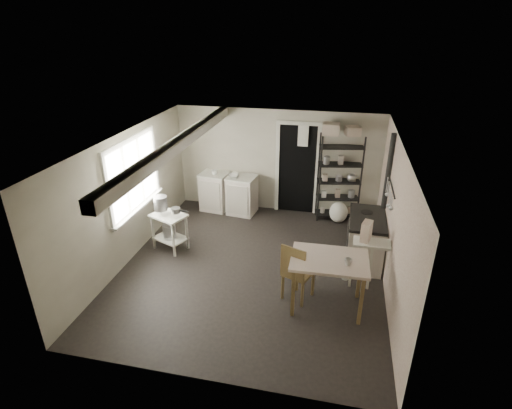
% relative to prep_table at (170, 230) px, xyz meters
% --- Properties ---
extents(floor, '(5.00, 5.00, 0.00)m').
position_rel_prep_table_xyz_m(floor, '(1.67, -0.32, -0.40)').
color(floor, black).
rests_on(floor, ground).
extents(ceiling, '(5.00, 5.00, 0.00)m').
position_rel_prep_table_xyz_m(ceiling, '(1.67, -0.32, 1.90)').
color(ceiling, silver).
rests_on(ceiling, wall_back).
extents(wall_back, '(4.50, 0.02, 2.30)m').
position_rel_prep_table_xyz_m(wall_back, '(1.67, 2.18, 0.75)').
color(wall_back, '#B7B29C').
rests_on(wall_back, ground).
extents(wall_front, '(4.50, 0.02, 2.30)m').
position_rel_prep_table_xyz_m(wall_front, '(1.67, -2.82, 0.75)').
color(wall_front, '#B7B29C').
rests_on(wall_front, ground).
extents(wall_left, '(0.02, 5.00, 2.30)m').
position_rel_prep_table_xyz_m(wall_left, '(-0.58, -0.32, 0.75)').
color(wall_left, '#B7B29C').
rests_on(wall_left, ground).
extents(wall_right, '(0.02, 5.00, 2.30)m').
position_rel_prep_table_xyz_m(wall_right, '(3.92, -0.32, 0.75)').
color(wall_right, '#B7B29C').
rests_on(wall_right, ground).
extents(window, '(0.12, 1.76, 1.28)m').
position_rel_prep_table_xyz_m(window, '(-0.55, -0.12, 1.10)').
color(window, beige).
rests_on(window, wall_left).
extents(doorway, '(0.96, 0.10, 2.08)m').
position_rel_prep_table_xyz_m(doorway, '(2.12, 2.15, 0.60)').
color(doorway, beige).
rests_on(doorway, ground).
extents(ceiling_beam, '(0.18, 5.00, 0.18)m').
position_rel_prep_table_xyz_m(ceiling_beam, '(0.47, -0.32, 1.80)').
color(ceiling_beam, beige).
rests_on(ceiling_beam, ceiling).
extents(wallpaper_panel, '(0.01, 5.00, 2.30)m').
position_rel_prep_table_xyz_m(wallpaper_panel, '(3.91, -0.32, 0.75)').
color(wallpaper_panel, '#C0AE9C').
rests_on(wallpaper_panel, wall_right).
extents(utensil_rail, '(0.06, 1.20, 0.44)m').
position_rel_prep_table_xyz_m(utensil_rail, '(3.86, 0.28, 1.15)').
color(utensil_rail, silver).
rests_on(utensil_rail, wall_right).
extents(prep_table, '(0.75, 0.65, 0.71)m').
position_rel_prep_table_xyz_m(prep_table, '(0.00, 0.00, 0.00)').
color(prep_table, beige).
rests_on(prep_table, ground).
extents(stockpot, '(0.32, 0.32, 0.27)m').
position_rel_prep_table_xyz_m(stockpot, '(-0.13, -0.00, 0.54)').
color(stockpot, silver).
rests_on(stockpot, prep_table).
extents(saucepan, '(0.20, 0.20, 0.10)m').
position_rel_prep_table_xyz_m(saucepan, '(0.18, -0.05, 0.45)').
color(saucepan, silver).
rests_on(saucepan, prep_table).
extents(bucket, '(0.25, 0.25, 0.26)m').
position_rel_prep_table_xyz_m(bucket, '(-0.00, -0.02, -0.02)').
color(bucket, silver).
rests_on(bucket, prep_table).
extents(base_cabinets, '(1.38, 0.73, 0.87)m').
position_rel_prep_table_xyz_m(base_cabinets, '(0.62, 1.86, 0.06)').
color(base_cabinets, beige).
rests_on(base_cabinets, ground).
extents(mixing_bowl, '(0.39, 0.39, 0.08)m').
position_rel_prep_table_xyz_m(mixing_bowl, '(0.77, 1.75, 0.56)').
color(mixing_bowl, silver).
rests_on(mixing_bowl, base_cabinets).
extents(counter_cup, '(0.15, 0.15, 0.10)m').
position_rel_prep_table_xyz_m(counter_cup, '(0.33, 1.82, 0.57)').
color(counter_cup, silver).
rests_on(counter_cup, base_cabinets).
extents(shelf_rack, '(0.94, 0.51, 1.89)m').
position_rel_prep_table_xyz_m(shelf_rack, '(3.04, 1.99, 0.55)').
color(shelf_rack, black).
rests_on(shelf_rack, ground).
extents(shelf_jar, '(0.09, 0.09, 0.19)m').
position_rel_prep_table_xyz_m(shelf_jar, '(2.75, 1.93, 0.97)').
color(shelf_jar, silver).
rests_on(shelf_jar, shelf_rack).
extents(storage_box_a, '(0.35, 0.31, 0.23)m').
position_rel_prep_table_xyz_m(storage_box_a, '(2.80, 1.95, 1.61)').
color(storage_box_a, beige).
rests_on(storage_box_a, shelf_rack).
extents(storage_box_b, '(0.35, 0.33, 0.18)m').
position_rel_prep_table_xyz_m(storage_box_b, '(3.22, 1.97, 1.59)').
color(storage_box_b, beige).
rests_on(storage_box_b, shelf_rack).
extents(stove, '(0.64, 1.13, 0.88)m').
position_rel_prep_table_xyz_m(stove, '(3.59, 0.35, 0.04)').
color(stove, beige).
rests_on(stove, ground).
extents(stovepipe, '(0.12, 0.12, 1.55)m').
position_rel_prep_table_xyz_m(stovepipe, '(3.88, 0.76, 1.19)').
color(stovepipe, black).
rests_on(stovepipe, stove).
extents(side_ledge, '(0.57, 0.31, 0.88)m').
position_rel_prep_table_xyz_m(side_ledge, '(3.62, -0.51, 0.03)').
color(side_ledge, beige).
rests_on(side_ledge, ground).
extents(oats_box, '(0.19, 0.24, 0.32)m').
position_rel_prep_table_xyz_m(oats_box, '(3.52, -0.49, 0.61)').
color(oats_box, beige).
rests_on(oats_box, side_ledge).
extents(work_table, '(1.13, 0.81, 0.85)m').
position_rel_prep_table_xyz_m(work_table, '(3.00, -1.09, -0.02)').
color(work_table, beige).
rests_on(work_table, ground).
extents(table_cup, '(0.13, 0.13, 0.10)m').
position_rel_prep_table_xyz_m(table_cup, '(3.26, -1.20, 0.41)').
color(table_cup, silver).
rests_on(table_cup, work_table).
extents(chair, '(0.54, 0.55, 0.99)m').
position_rel_prep_table_xyz_m(chair, '(2.55, -0.97, 0.08)').
color(chair, brown).
rests_on(chair, ground).
extents(flour_sack, '(0.40, 0.35, 0.47)m').
position_rel_prep_table_xyz_m(flour_sack, '(3.10, 1.80, -0.16)').
color(flour_sack, silver).
rests_on(flour_sack, ground).
extents(floor_crock, '(0.13, 0.13, 0.15)m').
position_rel_prep_table_xyz_m(floor_crock, '(3.29, -0.31, -0.33)').
color(floor_crock, silver).
rests_on(floor_crock, ground).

